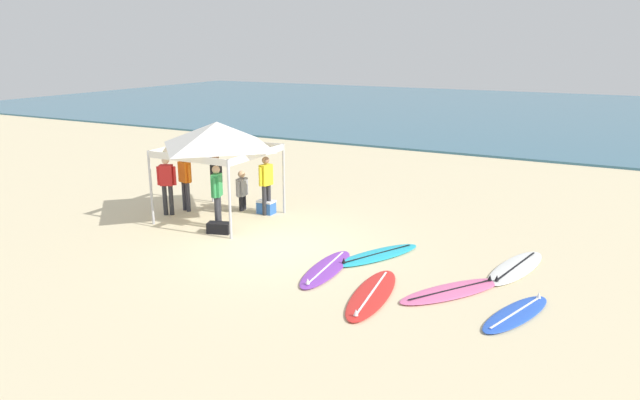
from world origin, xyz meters
TOP-DOWN VIEW (x-y plane):
  - ground_plane at (0.00, 0.00)m, footprint 80.00×80.00m
  - sea at (0.00, 31.92)m, footprint 80.00×36.00m
  - canopy_tent at (-2.66, 1.22)m, footprint 2.74×2.74m
  - surfboard_white at (5.44, 1.15)m, footprint 1.20×2.64m
  - surfboard_red at (3.18, -1.62)m, footprint 1.01×2.66m
  - surfboard_blue at (5.85, -1.18)m, footprint 1.21×2.20m
  - surfboard_pink at (4.53, -0.74)m, footprint 1.96×2.41m
  - surfboard_cyan at (2.44, 0.45)m, footprint 1.68×2.47m
  - surfboard_purple at (1.77, -0.87)m, footprint 0.84×2.45m
  - person_orange at (-4.03, 1.36)m, footprint 0.53×0.31m
  - person_green at (-2.19, 0.49)m, footprint 0.34×0.52m
  - person_yellow at (-1.72, 2.15)m, footprint 0.29×0.54m
  - person_black at (-3.18, 1.75)m, footprint 0.30×0.54m
  - person_red at (-4.21, 0.79)m, footprint 0.50×0.36m
  - person_grey at (-2.61, 2.20)m, footprint 0.27×0.54m
  - gear_bag_near_tent at (-1.90, 0.13)m, footprint 0.67×0.48m
  - cooler_box at (-1.79, 2.23)m, footprint 0.50×0.36m

SIDE VIEW (x-z plane):
  - ground_plane at x=0.00m, z-range 0.00..0.00m
  - surfboard_red at x=3.18m, z-range -0.06..0.13m
  - surfboard_white at x=5.44m, z-range -0.06..0.13m
  - surfboard_pink at x=4.53m, z-range -0.06..0.13m
  - surfboard_cyan at x=2.44m, z-range -0.06..0.13m
  - surfboard_purple at x=1.77m, z-range -0.06..0.13m
  - surfboard_blue at x=5.85m, z-range -0.06..0.13m
  - sea at x=0.00m, z-range 0.00..0.10m
  - gear_bag_near_tent at x=-1.90m, z-range 0.00..0.28m
  - cooler_box at x=-1.79m, z-range 0.00..0.39m
  - person_grey at x=-2.61m, z-range 0.06..1.26m
  - person_orange at x=-4.03m, z-range 0.13..1.84m
  - person_green at x=-2.19m, z-range 0.13..1.84m
  - person_yellow at x=-1.72m, z-range 0.13..1.84m
  - person_black at x=-3.18m, z-range 0.13..1.84m
  - person_red at x=-4.21m, z-range 0.13..1.84m
  - canopy_tent at x=-2.66m, z-range 1.01..3.76m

